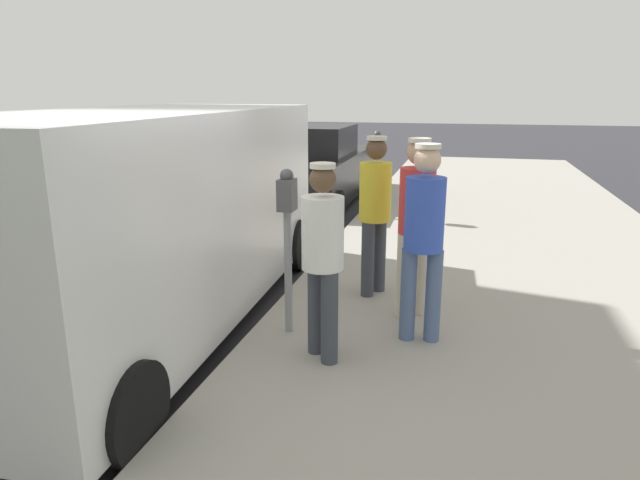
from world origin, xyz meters
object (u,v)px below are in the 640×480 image
Objects in this scene: pedestrian_in_white at (323,251)px; pedestrian_in_red at (416,216)px; parking_meter_far at (377,159)px; parked_sedan_ahead at (313,169)px; parked_van at (148,213)px; parking_meter_near at (287,224)px; pedestrian_in_blue at (424,231)px; pedestrian_in_yellow at (375,206)px.

pedestrian_in_white is 0.93× the size of pedestrian_in_red.
parked_sedan_ahead is (-1.60, 1.60, -0.43)m from parking_meter_far.
parked_van is 6.49m from parked_sedan_ahead.
parking_meter_near is 1.20m from pedestrian_in_blue.
parked_van is (-1.50, 0.17, -0.03)m from parking_meter_near.
pedestrian_in_yellow is 1.24m from pedestrian_in_blue.
parked_van reaches higher than pedestrian_in_red.
parked_sedan_ahead is (-2.79, 6.52, -0.41)m from pedestrian_in_blue.
parking_meter_far is 0.29× the size of parked_van.
parking_meter_far is 4.48m from pedestrian_in_red.
pedestrian_in_red is at bearing 60.38° from pedestrian_in_white.
parking_meter_far is at bearing -44.99° from parked_sedan_ahead.
parked_sedan_ahead is (-2.20, 5.44, -0.39)m from pedestrian_in_yellow.
pedestrian_in_white reaches higher than parked_sedan_ahead.
pedestrian_in_red is (1.07, -4.35, -0.02)m from parking_meter_far.
parking_meter_near is 5.04m from parking_meter_far.
pedestrian_in_yellow is 0.98× the size of pedestrian_in_blue.
pedestrian_in_blue is (1.19, -4.92, -0.02)m from parking_meter_far.
parking_meter_near is at bearing 135.23° from pedestrian_in_white.
pedestrian_in_yellow is at bearing -68.02° from parked_sedan_ahead.
pedestrian_in_yellow reaches higher than parking_meter_near.
parking_meter_near is 1.34m from pedestrian_in_yellow.
pedestrian_in_blue is at bearing 5.88° from parking_meter_near.
pedestrian_in_blue is 2.69m from parked_van.
pedestrian_in_white is 0.94m from pedestrian_in_blue.
pedestrian_in_blue is 0.33× the size of parked_van.
pedestrian_in_blue is (0.60, -1.08, 0.02)m from pedestrian_in_yellow.
pedestrian_in_red is 2.63m from parked_van.
parking_meter_far is at bearing 94.55° from pedestrian_in_white.
parked_sedan_ahead is (-2.68, 5.95, -0.41)m from pedestrian_in_red.
pedestrian_in_red is at bearing -46.75° from pedestrian_in_yellow.
parked_sedan_ahead is at bearing 135.01° from parking_meter_far.
pedestrian_in_blue and pedestrian_in_red have the same top height.
pedestrian_in_blue is (0.76, 0.55, 0.08)m from pedestrian_in_white.
parking_meter_far is 0.34× the size of parked_sedan_ahead.
pedestrian_in_blue reaches higher than pedestrian_in_yellow.
parked_sedan_ahead is at bearing 90.92° from parked_van.
parking_meter_near and parking_meter_far have the same top height.
parking_meter_near is at bearing -90.00° from parking_meter_far.
parking_meter_far reaches higher than parked_sedan_ahead.
parking_meter_near is at bearing -6.53° from parked_van.
parking_meter_near is at bearing -174.12° from pedestrian_in_blue.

